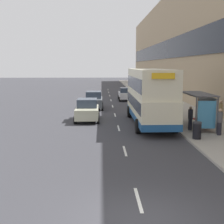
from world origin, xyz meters
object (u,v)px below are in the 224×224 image
Objects in this scene: pedestrian_4 at (220,111)px; car_1 at (87,110)px; double_decker_bus_near at (150,95)px; car_2 at (126,94)px; pedestrian_3 at (190,118)px; bus_shelter at (202,104)px; car_0 at (94,100)px; pedestrian_at_shelter at (220,121)px; litter_bin at (197,130)px.

car_1 is at bearing 172.70° from pedestrian_4.
car_2 is at bearing 91.72° from double_decker_bus_near.
double_decker_bus_near is at bearing 129.53° from pedestrian_3.
car_2 is (-3.81, 19.43, -1.04)m from bus_shelter.
car_0 is at bearing 139.42° from pedestrian_4.
car_0 is 14.01m from pedestrian_3.
car_1 is 8.68m from pedestrian_3.
pedestrian_4 is at bearing 44.54° from pedestrian_3.
pedestrian_at_shelter is at bearing -75.64° from bus_shelter.
pedestrian_4 reaches higher than car_2.
car_2 is at bearing 101.08° from bus_shelter.
car_2 is at bearing -106.13° from car_1.
bus_shelter is 3.86m from pedestrian_4.
bus_shelter is 0.95× the size of car_0.
pedestrian_at_shelter is at bearing 29.30° from litter_bin.
pedestrian_3 is (2.91, -19.91, 0.15)m from car_2.
bus_shelter is at bearing 68.26° from litter_bin.
double_decker_bus_near is 9.88× the size of litter_bin.
bus_shelter is at bearing -36.31° from double_decker_bus_near.
bus_shelter is 2.54× the size of pedestrian_3.
car_0 is at bearing 114.23° from litter_bin.
bus_shelter is at bearing 123.94° from car_0.
double_decker_bus_near is at bearing 160.09° from car_1.
pedestrian_at_shelter reaches higher than car_0.
litter_bin is (-0.32, -2.59, -0.31)m from pedestrian_3.
pedestrian_3 is 0.99× the size of pedestrian_4.
litter_bin is at bearing -150.70° from pedestrian_at_shelter.
bus_shelter reaches higher than litter_bin.
bus_shelter reaches higher than pedestrian_at_shelter.
car_2 is 17.75m from pedestrian_4.
pedestrian_4 is at bearing 172.70° from car_1.
pedestrian_at_shelter is (8.74, -6.28, 0.13)m from car_1.
bus_shelter is 4.11m from double_decker_bus_near.
pedestrian_at_shelter is 2.15m from pedestrian_3.
car_1 reaches higher than car_2.
car_1 is 15.86m from car_2.
pedestrian_4 is (5.76, 0.41, -1.29)m from double_decker_bus_near.
pedestrian_3 is 1.57× the size of litter_bin.
pedestrian_at_shelter reaches higher than car_1.
pedestrian_3 is (6.96, -12.16, 0.09)m from car_0.
pedestrian_at_shelter is (4.34, -21.51, 0.19)m from car_2.
double_decker_bus_near is 6.08m from litter_bin.
car_0 is 4.20× the size of litter_bin.
car_0 is at bearing 121.38° from pedestrian_at_shelter.
pedestrian_4 is at bearing 57.99° from litter_bin.
car_2 is (4.41, 15.23, -0.06)m from car_1.
car_1 is at bearing 144.30° from pedestrian_at_shelter.
pedestrian_4 is at bearing 68.52° from pedestrian_at_shelter.
pedestrian_4 is 1.60× the size of litter_bin.
car_2 is 2.47× the size of pedestrian_4.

